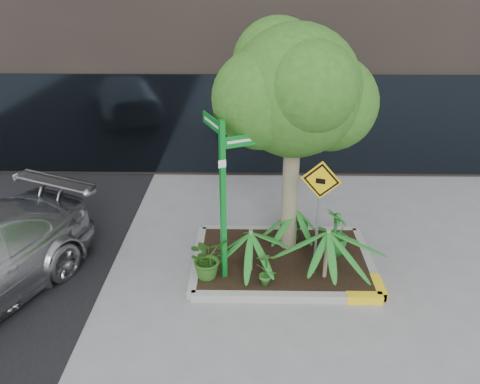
{
  "coord_description": "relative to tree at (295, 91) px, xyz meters",
  "views": [
    {
      "loc": [
        -0.46,
        -7.1,
        5.05
      ],
      "look_at": [
        -0.6,
        0.2,
        1.55
      ],
      "focal_mm": 35.0,
      "sensor_mm": 36.0,
      "label": 1
    }
  ],
  "objects": [
    {
      "name": "ground",
      "position": [
        -0.32,
        -0.75,
        -3.18
      ],
      "size": [
        80.0,
        80.0,
        0.0
      ],
      "primitive_type": "plane",
      "color": "gray",
      "rests_on": "ground"
    },
    {
      "name": "planter",
      "position": [
        -0.09,
        -0.48,
        -3.07
      ],
      "size": [
        3.35,
        2.36,
        0.15
      ],
      "color": "#9E9E99",
      "rests_on": "ground"
    },
    {
      "name": "tree",
      "position": [
        0.0,
        0.0,
        0.0
      ],
      "size": [
        2.9,
        2.57,
        4.35
      ],
      "color": "gray",
      "rests_on": "ground"
    },
    {
      "name": "palm_front",
      "position": [
        0.58,
        -1.05,
        -2.12
      ],
      "size": [
        1.09,
        1.09,
        1.21
      ],
      "color": "gray",
      "rests_on": "ground"
    },
    {
      "name": "palm_left",
      "position": [
        -0.72,
        -0.87,
        -2.26
      ],
      "size": [
        0.92,
        0.92,
        1.03
      ],
      "color": "gray",
      "rests_on": "ground"
    },
    {
      "name": "palm_back",
      "position": [
        0.14,
        0.02,
        -2.26
      ],
      "size": [
        0.92,
        0.92,
        1.02
      ],
      "color": "gray",
      "rests_on": "ground"
    },
    {
      "name": "shrub_a",
      "position": [
        -1.47,
        -1.06,
        -2.65
      ],
      "size": [
        0.95,
        0.95,
        0.76
      ],
      "primitive_type": "imported",
      "rotation": [
        0.0,
        0.0,
        0.61
      ],
      "color": "#2C611B",
      "rests_on": "planter"
    },
    {
      "name": "shrub_b",
      "position": [
        0.86,
        -0.3,
        -2.58
      ],
      "size": [
        0.6,
        0.6,
        0.89
      ],
      "primitive_type": "imported",
      "rotation": [
        0.0,
        0.0,
        1.81
      ],
      "color": "#217025",
      "rests_on": "planter"
    },
    {
      "name": "shrub_c",
      "position": [
        -0.46,
        -1.3,
        -2.69
      ],
      "size": [
        0.37,
        0.37,
        0.68
      ],
      "primitive_type": "imported",
      "rotation": [
        0.0,
        0.0,
        3.19
      ],
      "color": "#2A631E",
      "rests_on": "planter"
    },
    {
      "name": "shrub_d",
      "position": [
        0.14,
        0.18,
        -2.67
      ],
      "size": [
        0.55,
        0.55,
        0.72
      ],
      "primitive_type": "imported",
      "rotation": [
        0.0,
        0.0,
        5.4
      ],
      "color": "#1C6320",
      "rests_on": "planter"
    },
    {
      "name": "street_sign_post",
      "position": [
        -1.16,
        -0.98,
        -1.33
      ],
      "size": [
        1.11,
        0.83,
        2.99
      ],
      "rotation": [
        0.0,
        0.0,
        0.43
      ],
      "color": "#0C8424",
      "rests_on": "ground"
    },
    {
      "name": "cattle_sign",
      "position": [
        0.4,
        -0.95,
        -1.58
      ],
      "size": [
        0.63,
        0.23,
        2.14
      ],
      "rotation": [
        0.0,
        0.0,
        -0.32
      ],
      "color": "slate",
      "rests_on": "ground"
    }
  ]
}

